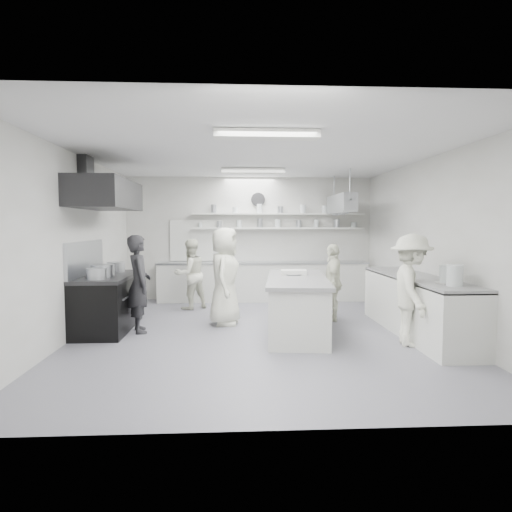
{
  "coord_description": "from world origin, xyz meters",
  "views": [
    {
      "loc": [
        -0.42,
        -7.22,
        1.82
      ],
      "look_at": [
        -0.0,
        0.6,
        1.27
      ],
      "focal_mm": 30.48,
      "sensor_mm": 36.0,
      "label": 1
    }
  ],
  "objects": [
    {
      "name": "floor",
      "position": [
        0.0,
        0.0,
        -0.01
      ],
      "size": [
        6.0,
        7.0,
        0.02
      ],
      "primitive_type": "cube",
      "color": "gray",
      "rests_on": "ground"
    },
    {
      "name": "ceiling",
      "position": [
        0.0,
        0.0,
        3.01
      ],
      "size": [
        6.0,
        7.0,
        0.02
      ],
      "primitive_type": "cube",
      "color": "silver",
      "rests_on": "wall_back"
    },
    {
      "name": "wall_back",
      "position": [
        0.0,
        3.5,
        1.5
      ],
      "size": [
        6.0,
        0.04,
        3.0
      ],
      "primitive_type": "cube",
      "color": "silver",
      "rests_on": "floor"
    },
    {
      "name": "wall_front",
      "position": [
        0.0,
        -3.5,
        1.5
      ],
      "size": [
        6.0,
        0.04,
        3.0
      ],
      "primitive_type": "cube",
      "color": "silver",
      "rests_on": "floor"
    },
    {
      "name": "wall_left",
      "position": [
        -3.0,
        0.0,
        1.5
      ],
      "size": [
        0.04,
        7.0,
        3.0
      ],
      "primitive_type": "cube",
      "color": "silver",
      "rests_on": "floor"
    },
    {
      "name": "wall_right",
      "position": [
        3.0,
        0.0,
        1.5
      ],
      "size": [
        0.04,
        7.0,
        3.0
      ],
      "primitive_type": "cube",
      "color": "silver",
      "rests_on": "floor"
    },
    {
      "name": "stove",
      "position": [
        -2.6,
        0.4,
        0.45
      ],
      "size": [
        0.8,
        1.8,
        0.9
      ],
      "primitive_type": "cube",
      "color": "black",
      "rests_on": "floor"
    },
    {
      "name": "exhaust_hood",
      "position": [
        -2.6,
        0.4,
        2.35
      ],
      "size": [
        0.85,
        2.0,
        0.5
      ],
      "primitive_type": "cube",
      "color": "#29292A",
      "rests_on": "wall_left"
    },
    {
      "name": "back_counter",
      "position": [
        0.3,
        3.2,
        0.46
      ],
      "size": [
        5.0,
        0.6,
        0.92
      ],
      "primitive_type": "cube",
      "color": "silver",
      "rests_on": "floor"
    },
    {
      "name": "shelf_lower",
      "position": [
        0.7,
        3.37,
        1.75
      ],
      "size": [
        4.2,
        0.26,
        0.04
      ],
      "primitive_type": "cube",
      "color": "silver",
      "rests_on": "wall_back"
    },
    {
      "name": "shelf_upper",
      "position": [
        0.7,
        3.37,
        2.1
      ],
      "size": [
        4.2,
        0.26,
        0.04
      ],
      "primitive_type": "cube",
      "color": "silver",
      "rests_on": "wall_back"
    },
    {
      "name": "pass_through_window",
      "position": [
        -1.3,
        3.48,
        1.45
      ],
      "size": [
        1.3,
        0.04,
        1.0
      ],
      "primitive_type": "cube",
      "color": "black",
      "rests_on": "wall_back"
    },
    {
      "name": "wall_clock",
      "position": [
        0.2,
        3.46,
        2.45
      ],
      "size": [
        0.32,
        0.05,
        0.32
      ],
      "primitive_type": "cylinder",
      "rotation": [
        1.57,
        0.0,
        0.0
      ],
      "color": "white",
      "rests_on": "wall_back"
    },
    {
      "name": "right_counter",
      "position": [
        2.65,
        -0.2,
        0.47
      ],
      "size": [
        0.74,
        3.3,
        0.94
      ],
      "primitive_type": "cube",
      "color": "silver",
      "rests_on": "floor"
    },
    {
      "name": "pot_rack",
      "position": [
        2.0,
        2.4,
        2.3
      ],
      "size": [
        0.3,
        1.6,
        0.4
      ],
      "primitive_type": "cube",
      "color": "#ACB0B6",
      "rests_on": "ceiling"
    },
    {
      "name": "light_fixture_front",
      "position": [
        0.0,
        -1.8,
        2.94
      ],
      "size": [
        1.3,
        0.25,
        0.1
      ],
      "primitive_type": "cube",
      "color": "silver",
      "rests_on": "ceiling"
    },
    {
      "name": "light_fixture_rear",
      "position": [
        0.0,
        1.8,
        2.94
      ],
      "size": [
        1.3,
        0.25,
        0.1
      ],
      "primitive_type": "cube",
      "color": "silver",
      "rests_on": "ceiling"
    },
    {
      "name": "prep_island",
      "position": [
        0.66,
        0.03,
        0.45
      ],
      "size": [
        1.17,
        2.52,
        0.9
      ],
      "primitive_type": "cube",
      "rotation": [
        0.0,
        0.0,
        -0.11
      ],
      "color": "silver",
      "rests_on": "floor"
    },
    {
      "name": "stove_pot",
      "position": [
        -2.6,
        0.12,
        1.04
      ],
      "size": [
        0.39,
        0.39,
        0.26
      ],
      "primitive_type": "cylinder",
      "color": "#ACB0B6",
      "rests_on": "stove"
    },
    {
      "name": "cook_stove",
      "position": [
        -2.02,
        0.21,
        0.83
      ],
      "size": [
        0.57,
        0.7,
        1.66
      ],
      "primitive_type": "imported",
      "rotation": [
        0.0,
        0.0,
        1.91
      ],
      "color": "#28282A",
      "rests_on": "floor"
    },
    {
      "name": "cook_back",
      "position": [
        -1.35,
        2.22,
        0.76
      ],
      "size": [
        0.94,
        0.9,
        1.53
      ],
      "primitive_type": "imported",
      "rotation": [
        0.0,
        0.0,
        -2.53
      ],
      "color": "white",
      "rests_on": "floor"
    },
    {
      "name": "cook_island_left",
      "position": [
        -0.57,
        0.7,
        0.89
      ],
      "size": [
        0.68,
        0.94,
        1.78
      ],
      "primitive_type": "imported",
      "rotation": [
        0.0,
        0.0,
        1.43
      ],
      "color": "white",
      "rests_on": "floor"
    },
    {
      "name": "cook_island_right",
      "position": [
        1.49,
        0.94,
        0.74
      ],
      "size": [
        0.55,
        0.92,
        1.47
      ],
      "primitive_type": "imported",
      "rotation": [
        0.0,
        0.0,
        -1.81
      ],
      "color": "white",
      "rests_on": "floor"
    },
    {
      "name": "cook_right",
      "position": [
        2.27,
        -0.85,
        0.85
      ],
      "size": [
        0.81,
        1.19,
        1.7
      ],
      "primitive_type": "imported",
      "rotation": [
        0.0,
        0.0,
        1.39
      ],
      "color": "white",
      "rests_on": "floor"
    },
    {
      "name": "bowl_island_a",
      "position": [
        0.64,
        0.36,
        0.93
      ],
      "size": [
        0.34,
        0.34,
        0.07
      ],
      "primitive_type": "imported",
      "rotation": [
        0.0,
        0.0,
        0.19
      ],
      "color": "#ACB0B6",
      "rests_on": "prep_island"
    },
    {
      "name": "bowl_island_b",
      "position": [
        0.67,
        0.45,
        0.93
      ],
      "size": [
        0.22,
        0.22,
        0.06
      ],
      "primitive_type": "imported",
      "rotation": [
        0.0,
        0.0,
        -0.15
      ],
      "color": "silver",
      "rests_on": "prep_island"
    },
    {
      "name": "bowl_right",
      "position": [
        2.65,
        -1.15,
        0.97
      ],
      "size": [
        0.3,
        0.3,
        0.06
      ],
      "primitive_type": "imported",
      "rotation": [
        0.0,
        0.0,
        0.19
      ],
      "color": "silver",
      "rests_on": "right_counter"
    }
  ]
}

